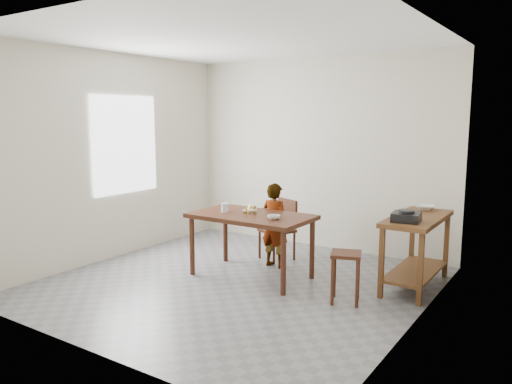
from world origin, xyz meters
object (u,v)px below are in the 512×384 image
Objects in this scene: dining_table at (251,246)px; stool at (345,277)px; child at (275,225)px; dining_chair at (277,230)px; prep_counter at (416,252)px.

stool is (1.26, -0.15, -0.11)m from dining_table.
dining_chair is (-0.14, 0.29, -0.14)m from child.
prep_counter reaches higher than stool.
stool is (-0.46, -0.85, -0.14)m from prep_counter.
dining_chair is 1.52× the size of stool.
prep_counter is 1.71m from child.
child is at bearing -172.83° from prep_counter.
dining_table is at bearing -58.23° from dining_chair.
dining_chair is at bearing 145.90° from stool.
child reaches higher than dining_chair.
child is (-1.69, -0.21, 0.13)m from prep_counter.
dining_table is 1.17× the size of prep_counter.
dining_table is 1.86m from prep_counter.
prep_counter is at bearing -168.76° from child.
child is 2.04× the size of stool.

